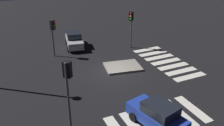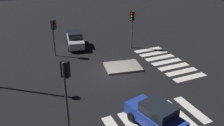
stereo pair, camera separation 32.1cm
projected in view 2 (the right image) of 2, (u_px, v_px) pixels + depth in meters
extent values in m
plane|color=black|center=(112.00, 73.00, 21.56)|extent=(80.00, 80.00, 0.00)
cube|color=gray|center=(123.00, 67.00, 22.53)|extent=(3.64, 2.98, 0.18)
cube|color=#9EA0A5|center=(75.00, 41.00, 27.11)|extent=(2.26, 4.04, 0.78)
cube|color=black|center=(75.00, 35.00, 27.02)|extent=(1.80, 2.18, 0.63)
cylinder|color=black|center=(84.00, 47.00, 26.40)|extent=(0.32, 0.64, 0.61)
cylinder|color=black|center=(69.00, 49.00, 26.05)|extent=(0.32, 0.64, 0.61)
cylinder|color=black|center=(81.00, 40.00, 28.48)|extent=(0.32, 0.64, 0.61)
cylinder|color=black|center=(68.00, 41.00, 28.13)|extent=(0.32, 0.64, 0.61)
sphere|color=#F2EABF|center=(82.00, 47.00, 25.57)|extent=(0.20, 0.20, 0.20)
sphere|color=#F2EABF|center=(73.00, 48.00, 25.37)|extent=(0.20, 0.20, 0.20)
cube|color=#1E389E|center=(155.00, 117.00, 14.83)|extent=(2.51, 4.14, 0.79)
cube|color=black|center=(158.00, 110.00, 14.35)|extent=(1.92, 2.27, 0.64)
cylinder|color=black|center=(132.00, 117.00, 15.40)|extent=(0.36, 0.66, 0.62)
cylinder|color=black|center=(150.00, 108.00, 16.28)|extent=(0.36, 0.66, 0.62)
sphere|color=#F2EABF|center=(129.00, 106.00, 15.94)|extent=(0.21, 0.21, 0.21)
sphere|color=#F2EABF|center=(139.00, 101.00, 16.44)|extent=(0.21, 0.21, 0.21)
cylinder|color=#47474C|center=(132.00, 30.00, 26.32)|extent=(0.14, 0.14, 4.11)
cube|color=black|center=(132.00, 16.00, 25.50)|extent=(0.54, 0.53, 0.96)
sphere|color=red|center=(132.00, 14.00, 25.20)|extent=(0.22, 0.22, 0.22)
sphere|color=orange|center=(132.00, 17.00, 25.33)|extent=(0.22, 0.22, 0.22)
sphere|color=green|center=(132.00, 19.00, 25.46)|extent=(0.22, 0.22, 0.22)
cylinder|color=#47474C|center=(66.00, 98.00, 13.90)|extent=(0.14, 0.14, 4.51)
cube|color=black|center=(65.00, 69.00, 13.30)|extent=(0.54, 0.53, 0.96)
sphere|color=red|center=(67.00, 63.00, 13.34)|extent=(0.22, 0.22, 0.22)
sphere|color=orange|center=(67.00, 68.00, 13.47)|extent=(0.22, 0.22, 0.22)
sphere|color=green|center=(67.00, 72.00, 13.59)|extent=(0.22, 0.22, 0.22)
cylinder|color=#47474C|center=(54.00, 38.00, 24.32)|extent=(0.14, 0.14, 3.81)
cube|color=black|center=(53.00, 25.00, 23.62)|extent=(0.54, 0.51, 0.96)
sphere|color=red|center=(55.00, 22.00, 23.39)|extent=(0.22, 0.22, 0.22)
sphere|color=orange|center=(55.00, 25.00, 23.52)|extent=(0.22, 0.22, 0.22)
sphere|color=green|center=(55.00, 28.00, 23.65)|extent=(0.22, 0.22, 0.22)
cube|color=silver|center=(149.00, 122.00, 15.40)|extent=(0.70, 3.20, 0.02)
cube|color=silver|center=(164.00, 118.00, 15.82)|extent=(0.70, 3.20, 0.02)
cube|color=silver|center=(178.00, 113.00, 16.23)|extent=(0.70, 3.20, 0.02)
cube|color=silver|center=(192.00, 109.00, 16.65)|extent=(0.70, 3.20, 0.02)
cube|color=silver|center=(190.00, 77.00, 20.82)|extent=(3.20, 0.70, 0.02)
cube|color=silver|center=(182.00, 72.00, 21.78)|extent=(3.20, 0.70, 0.02)
cube|color=silver|center=(174.00, 67.00, 22.73)|extent=(3.20, 0.70, 0.02)
cube|color=silver|center=(167.00, 62.00, 23.68)|extent=(3.20, 0.70, 0.02)
cube|color=silver|center=(160.00, 58.00, 24.63)|extent=(3.20, 0.70, 0.02)
cube|color=silver|center=(154.00, 54.00, 25.59)|extent=(3.20, 0.70, 0.02)
cube|color=silver|center=(148.00, 50.00, 26.54)|extent=(3.20, 0.70, 0.02)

